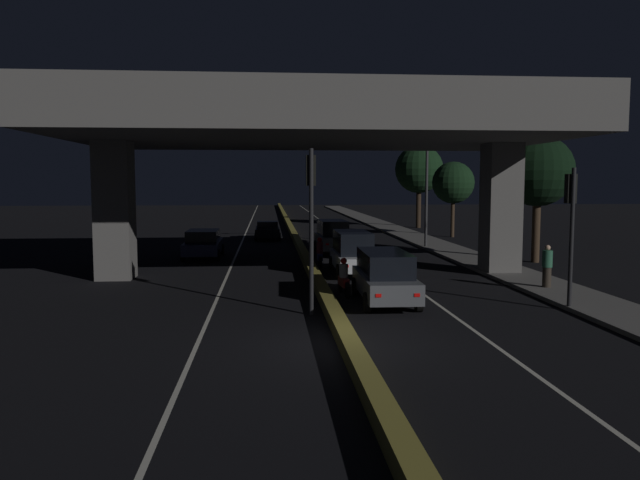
{
  "coord_description": "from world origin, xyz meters",
  "views": [
    {
      "loc": [
        -1.96,
        -15.65,
        4.17
      ],
      "look_at": [
        0.86,
        18.19,
        1.03
      ],
      "focal_mm": 35.0,
      "sensor_mm": 36.0,
      "label": 1
    }
  ],
  "objects_px": {
    "traffic_light_left_of_median": "(311,202)",
    "pedestrian_on_sidewalk": "(547,266)",
    "car_grey_third": "(333,236)",
    "car_dark_blue_lead_oncoming": "(203,243)",
    "car_black_second_oncoming": "(267,230)",
    "motorcycle_blue_filtering_mid": "(320,255)",
    "street_lamp": "(421,178)",
    "car_grey_lead": "(385,276)",
    "motorcycle_red_filtering_near": "(344,280)",
    "traffic_light_right_of_median": "(571,213)",
    "car_white_second": "(353,252)"
  },
  "relations": [
    {
      "from": "car_grey_lead",
      "to": "motorcycle_red_filtering_near",
      "type": "relative_size",
      "value": 2.45
    },
    {
      "from": "car_grey_lead",
      "to": "motorcycle_blue_filtering_mid",
      "type": "relative_size",
      "value": 2.41
    },
    {
      "from": "car_grey_third",
      "to": "car_black_second_oncoming",
      "type": "relative_size",
      "value": 1.01
    },
    {
      "from": "traffic_light_left_of_median",
      "to": "car_white_second",
      "type": "relative_size",
      "value": 1.17
    },
    {
      "from": "street_lamp",
      "to": "motorcycle_red_filtering_near",
      "type": "relative_size",
      "value": 3.79
    },
    {
      "from": "traffic_light_left_of_median",
      "to": "motorcycle_red_filtering_near",
      "type": "xyz_separation_m",
      "value": [
        1.43,
        3.18,
        -2.95
      ]
    },
    {
      "from": "car_grey_lead",
      "to": "pedestrian_on_sidewalk",
      "type": "height_order",
      "value": "car_grey_lead"
    },
    {
      "from": "street_lamp",
      "to": "car_grey_lead",
      "type": "relative_size",
      "value": 1.55
    },
    {
      "from": "traffic_light_right_of_median",
      "to": "street_lamp",
      "type": "relative_size",
      "value": 0.63
    },
    {
      "from": "car_black_second_oncoming",
      "to": "motorcycle_blue_filtering_mid",
      "type": "bearing_deg",
      "value": 9.15
    },
    {
      "from": "motorcycle_blue_filtering_mid",
      "to": "street_lamp",
      "type": "bearing_deg",
      "value": -39.78
    },
    {
      "from": "motorcycle_blue_filtering_mid",
      "to": "pedestrian_on_sidewalk",
      "type": "xyz_separation_m",
      "value": [
        8.17,
        -7.4,
        0.33
      ]
    },
    {
      "from": "traffic_light_right_of_median",
      "to": "car_grey_third",
      "type": "height_order",
      "value": "traffic_light_right_of_median"
    },
    {
      "from": "street_lamp",
      "to": "car_grey_lead",
      "type": "height_order",
      "value": "street_lamp"
    },
    {
      "from": "car_grey_third",
      "to": "car_dark_blue_lead_oncoming",
      "type": "distance_m",
      "value": 7.59
    },
    {
      "from": "car_black_second_oncoming",
      "to": "street_lamp",
      "type": "bearing_deg",
      "value": 53.53
    },
    {
      "from": "car_grey_lead",
      "to": "motorcycle_red_filtering_near",
      "type": "bearing_deg",
      "value": 41.77
    },
    {
      "from": "car_dark_blue_lead_oncoming",
      "to": "traffic_light_left_of_median",
      "type": "bearing_deg",
      "value": 17.65
    },
    {
      "from": "traffic_light_left_of_median",
      "to": "traffic_light_right_of_median",
      "type": "distance_m",
      "value": 8.45
    },
    {
      "from": "car_black_second_oncoming",
      "to": "motorcycle_red_filtering_near",
      "type": "distance_m",
      "value": 23.19
    },
    {
      "from": "traffic_light_right_of_median",
      "to": "motorcycle_red_filtering_near",
      "type": "distance_m",
      "value": 8.11
    },
    {
      "from": "traffic_light_left_of_median",
      "to": "pedestrian_on_sidewalk",
      "type": "height_order",
      "value": "traffic_light_left_of_median"
    },
    {
      "from": "car_black_second_oncoming",
      "to": "car_dark_blue_lead_oncoming",
      "type": "bearing_deg",
      "value": -18.4
    },
    {
      "from": "traffic_light_left_of_median",
      "to": "car_grey_third",
      "type": "xyz_separation_m",
      "value": [
        2.45,
        17.07,
        -2.54
      ]
    },
    {
      "from": "car_white_second",
      "to": "car_dark_blue_lead_oncoming",
      "type": "relative_size",
      "value": 0.96
    },
    {
      "from": "street_lamp",
      "to": "car_grey_lead",
      "type": "bearing_deg",
      "value": -107.78
    },
    {
      "from": "traffic_light_left_of_median",
      "to": "street_lamp",
      "type": "distance_m",
      "value": 20.89
    },
    {
      "from": "car_grey_lead",
      "to": "pedestrian_on_sidewalk",
      "type": "relative_size",
      "value": 2.93
    },
    {
      "from": "car_white_second",
      "to": "motorcycle_blue_filtering_mid",
      "type": "height_order",
      "value": "car_white_second"
    },
    {
      "from": "traffic_light_left_of_median",
      "to": "car_grey_third",
      "type": "relative_size",
      "value": 1.26
    },
    {
      "from": "traffic_light_left_of_median",
      "to": "car_grey_lead",
      "type": "xyz_separation_m",
      "value": [
        2.68,
        1.73,
        -2.6
      ]
    },
    {
      "from": "motorcycle_blue_filtering_mid",
      "to": "pedestrian_on_sidewalk",
      "type": "distance_m",
      "value": 11.03
    },
    {
      "from": "car_dark_blue_lead_oncoming",
      "to": "car_black_second_oncoming",
      "type": "height_order",
      "value": "car_dark_blue_lead_oncoming"
    },
    {
      "from": "car_grey_lead",
      "to": "motorcycle_red_filtering_near",
      "type": "xyz_separation_m",
      "value": [
        -1.25,
        1.45,
        -0.35
      ]
    },
    {
      "from": "car_black_second_oncoming",
      "to": "traffic_light_left_of_median",
      "type": "bearing_deg",
      "value": 2.6
    },
    {
      "from": "street_lamp",
      "to": "car_grey_lead",
      "type": "distance_m",
      "value": 18.64
    },
    {
      "from": "motorcycle_blue_filtering_mid",
      "to": "car_dark_blue_lead_oncoming",
      "type": "bearing_deg",
      "value": 55.63
    },
    {
      "from": "car_dark_blue_lead_oncoming",
      "to": "pedestrian_on_sidewalk",
      "type": "height_order",
      "value": "pedestrian_on_sidewalk"
    },
    {
      "from": "car_white_second",
      "to": "car_grey_lead",
      "type": "bearing_deg",
      "value": -178.59
    },
    {
      "from": "car_grey_third",
      "to": "traffic_light_right_of_median",
      "type": "bearing_deg",
      "value": -163.08
    },
    {
      "from": "traffic_light_right_of_median",
      "to": "car_grey_lead",
      "type": "height_order",
      "value": "traffic_light_right_of_median"
    },
    {
      "from": "motorcycle_red_filtering_near",
      "to": "motorcycle_blue_filtering_mid",
      "type": "height_order",
      "value": "motorcycle_blue_filtering_mid"
    },
    {
      "from": "traffic_light_left_of_median",
      "to": "car_dark_blue_lead_oncoming",
      "type": "xyz_separation_m",
      "value": [
        -4.93,
        15.29,
        -2.73
      ]
    },
    {
      "from": "street_lamp",
      "to": "traffic_light_left_of_median",
      "type": "bearing_deg",
      "value": -113.34
    },
    {
      "from": "motorcycle_red_filtering_near",
      "to": "car_dark_blue_lead_oncoming",
      "type": "bearing_deg",
      "value": 23.26
    },
    {
      "from": "traffic_light_right_of_median",
      "to": "motorcycle_red_filtering_near",
      "type": "relative_size",
      "value": 2.37
    },
    {
      "from": "traffic_light_right_of_median",
      "to": "car_white_second",
      "type": "xyz_separation_m",
      "value": [
        -5.95,
        8.52,
        -2.15
      ]
    },
    {
      "from": "street_lamp",
      "to": "car_grey_third",
      "type": "height_order",
      "value": "street_lamp"
    },
    {
      "from": "car_black_second_oncoming",
      "to": "motorcycle_blue_filtering_mid",
      "type": "distance_m",
      "value": 15.46
    },
    {
      "from": "motorcycle_red_filtering_near",
      "to": "traffic_light_left_of_median",
      "type": "bearing_deg",
      "value": 151.35
    }
  ]
}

